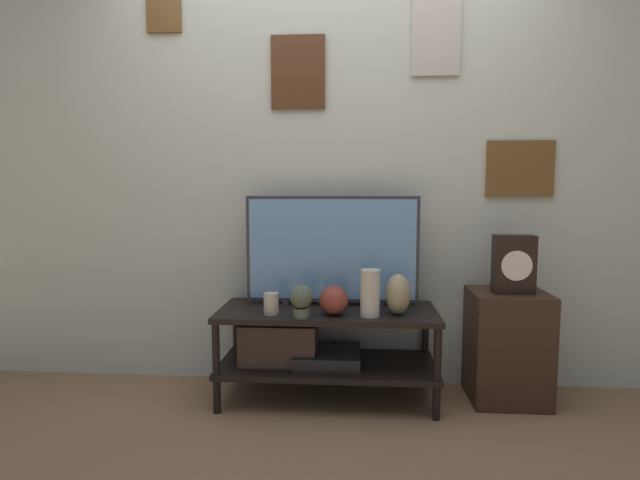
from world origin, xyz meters
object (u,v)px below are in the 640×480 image
object	(u,v)px
decorative_bust	(301,299)
vase_urn_stoneware	(398,294)
television	(332,249)
vase_slim_bronze	(272,282)
candle_jar	(271,304)
vase_round_glass	(334,300)
mantel_clock	(514,264)
vase_tall_ceramic	(370,293)

from	to	relation	value
decorative_bust	vase_urn_stoneware	bearing A→B (deg)	11.85
television	vase_slim_bronze	xyz separation A→B (m)	(-0.36, 0.09, -0.21)
vase_urn_stoneware	vase_slim_bronze	size ratio (longest dim) A/B	0.96
candle_jar	decorative_bust	bearing A→B (deg)	-19.98
vase_round_glass	mantel_clock	distance (m)	0.98
television	vase_tall_ceramic	size ratio (longest dim) A/B	3.97
vase_urn_stoneware	candle_jar	bearing A→B (deg)	-176.18
vase_urn_stoneware	decorative_bust	world-z (taller)	vase_urn_stoneware
candle_jar	decorative_bust	world-z (taller)	decorative_bust
vase_urn_stoneware	vase_round_glass	distance (m)	0.34
television	vase_slim_bronze	size ratio (longest dim) A/B	4.34
mantel_clock	vase_urn_stoneware	bearing A→B (deg)	-169.83
vase_tall_ceramic	candle_jar	size ratio (longest dim) A/B	2.16
television	decorative_bust	world-z (taller)	television
television	candle_jar	size ratio (longest dim) A/B	8.57
vase_tall_ceramic	mantel_clock	size ratio (longest dim) A/B	0.78
vase_urn_stoneware	vase_tall_ceramic	distance (m)	0.16
decorative_bust	mantel_clock	distance (m)	1.15
vase_urn_stoneware	decorative_bust	bearing A→B (deg)	-168.15
television	mantel_clock	size ratio (longest dim) A/B	3.10
vase_urn_stoneware	vase_slim_bronze	distance (m)	0.77
vase_urn_stoneware	mantel_clock	world-z (taller)	mantel_clock
candle_jar	mantel_clock	world-z (taller)	mantel_clock
candle_jar	vase_urn_stoneware	bearing A→B (deg)	3.82
vase_urn_stoneware	vase_round_glass	size ratio (longest dim) A/B	1.39
television	vase_urn_stoneware	world-z (taller)	television
vase_slim_bronze	candle_jar	xyz separation A→B (m)	(0.05, -0.33, -0.06)
television	candle_jar	distance (m)	0.47
vase_slim_bronze	television	bearing A→B (deg)	-14.10
television	mantel_clock	xyz separation A→B (m)	(0.98, -0.08, -0.06)
vase_round_glass	decorative_bust	bearing A→B (deg)	-156.02
candle_jar	mantel_clock	bearing A→B (deg)	6.91
vase_urn_stoneware	television	bearing A→B (deg)	151.32
vase_urn_stoneware	mantel_clock	bearing A→B (deg)	10.17
candle_jar	decorative_bust	distance (m)	0.18
decorative_bust	television	bearing A→B (deg)	64.53
vase_urn_stoneware	vase_slim_bronze	bearing A→B (deg)	158.28
vase_slim_bronze	mantel_clock	size ratio (longest dim) A/B	0.71
vase_tall_ceramic	candle_jar	distance (m)	0.52
television	mantel_clock	distance (m)	0.98
candle_jar	mantel_clock	size ratio (longest dim) A/B	0.36
decorative_bust	mantel_clock	size ratio (longest dim) A/B	0.54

